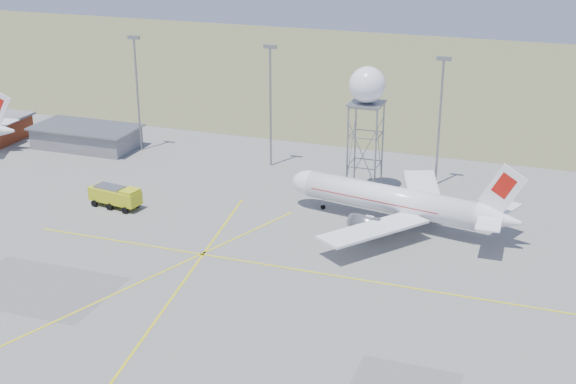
% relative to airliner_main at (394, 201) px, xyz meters
% --- Properties ---
extents(grass_strip, '(400.00, 120.00, 0.03)m').
position_rel_airliner_main_xyz_m(grass_strip, '(-15.25, 91.97, -3.54)').
color(grass_strip, '#586437').
rests_on(grass_strip, ground).
extents(building_grey, '(19.00, 10.00, 3.90)m').
position_rel_airliner_main_xyz_m(building_grey, '(-60.25, 15.97, -1.58)').
color(building_grey, gray).
rests_on(building_grey, ground).
extents(mast_a, '(2.20, 0.50, 20.50)m').
position_rel_airliner_main_xyz_m(mast_a, '(-50.25, 17.97, 8.52)').
color(mast_a, gray).
rests_on(mast_a, ground).
extents(mast_b, '(2.20, 0.50, 20.50)m').
position_rel_airliner_main_xyz_m(mast_b, '(-25.25, 17.97, 8.52)').
color(mast_b, gray).
rests_on(mast_b, ground).
extents(mast_c, '(2.20, 0.50, 20.50)m').
position_rel_airliner_main_xyz_m(mast_c, '(2.75, 17.97, 8.52)').
color(mast_c, gray).
rests_on(mast_c, ground).
extents(airliner_main, '(33.95, 32.57, 11.59)m').
position_rel_airliner_main_xyz_m(airliner_main, '(0.00, 0.00, 0.00)').
color(airliner_main, white).
rests_on(airliner_main, ground).
extents(radar_tower, '(5.45, 5.45, 19.72)m').
position_rel_airliner_main_xyz_m(radar_tower, '(-7.12, 10.82, 7.51)').
color(radar_tower, gray).
rests_on(radar_tower, ground).
extents(fire_truck, '(8.40, 4.23, 3.23)m').
position_rel_airliner_main_xyz_m(fire_truck, '(-39.88, -7.52, -2.00)').
color(fire_truck, '#BFC317').
rests_on(fire_truck, ground).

